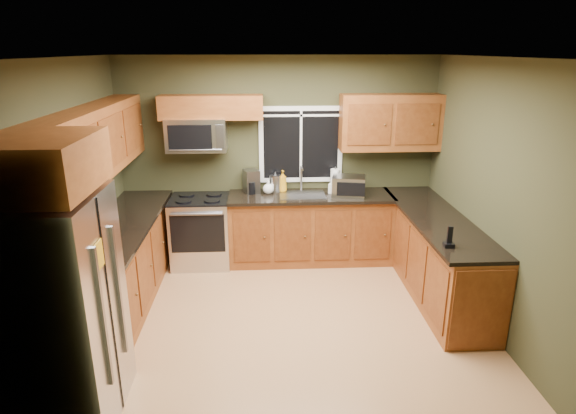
{
  "coord_description": "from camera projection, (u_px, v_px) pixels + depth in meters",
  "views": [
    {
      "loc": [
        -0.22,
        -4.56,
        2.78
      ],
      "look_at": [
        0.05,
        0.35,
        1.15
      ],
      "focal_mm": 30.0,
      "sensor_mm": 36.0,
      "label": 1
    }
  ],
  "objects": [
    {
      "name": "floor",
      "position": [
        285.0,
        318.0,
        5.21
      ],
      "size": [
        4.2,
        4.2,
        0.0
      ],
      "primitive_type": "plane",
      "color": "#AA764A",
      "rests_on": "ground"
    },
    {
      "name": "ceiling",
      "position": [
        285.0,
        57.0,
        4.36
      ],
      "size": [
        4.2,
        4.2,
        0.0
      ],
      "primitive_type": "plane",
      "rotation": [
        3.14,
        0.0,
        0.0
      ],
      "color": "white",
      "rests_on": "back_wall"
    },
    {
      "name": "back_wall",
      "position": [
        279.0,
        159.0,
        6.49
      ],
      "size": [
        4.2,
        0.0,
        4.2
      ],
      "primitive_type": "plane",
      "rotation": [
        1.57,
        0.0,
        0.0
      ],
      "color": "#32331D",
      "rests_on": "ground"
    },
    {
      "name": "front_wall",
      "position": [
        298.0,
        283.0,
        3.08
      ],
      "size": [
        4.2,
        0.0,
        4.2
      ],
      "primitive_type": "plane",
      "rotation": [
        -1.57,
        0.0,
        0.0
      ],
      "color": "#32331D",
      "rests_on": "ground"
    },
    {
      "name": "left_wall",
      "position": [
        70.0,
        203.0,
        4.67
      ],
      "size": [
        0.0,
        3.6,
        3.6
      ],
      "primitive_type": "plane",
      "rotation": [
        1.57,
        0.0,
        1.57
      ],
      "color": "#32331D",
      "rests_on": "ground"
    },
    {
      "name": "right_wall",
      "position": [
        491.0,
        196.0,
        4.89
      ],
      "size": [
        0.0,
        3.6,
        3.6
      ],
      "primitive_type": "plane",
      "rotation": [
        1.57,
        0.0,
        -1.57
      ],
      "color": "#32331D",
      "rests_on": "ground"
    },
    {
      "name": "window",
      "position": [
        301.0,
        145.0,
        6.42
      ],
      "size": [
        1.12,
        0.03,
        1.02
      ],
      "color": "white",
      "rests_on": "back_wall"
    },
    {
      "name": "base_cabinets_left",
      "position": [
        124.0,
        265.0,
        5.42
      ],
      "size": [
        0.6,
        2.65,
        0.9
      ],
      "primitive_type": "cube",
      "color": "brown",
      "rests_on": "ground"
    },
    {
      "name": "countertop_left",
      "position": [
        122.0,
        226.0,
        5.28
      ],
      "size": [
        0.65,
        2.65,
        0.04
      ],
      "primitive_type": "cube",
      "color": "black",
      "rests_on": "base_cabinets_left"
    },
    {
      "name": "base_cabinets_back",
      "position": [
        310.0,
        229.0,
        6.51
      ],
      "size": [
        2.17,
        0.6,
        0.9
      ],
      "primitive_type": "cube",
      "color": "brown",
      "rests_on": "ground"
    },
    {
      "name": "countertop_back",
      "position": [
        311.0,
        196.0,
        6.34
      ],
      "size": [
        2.17,
        0.65,
        0.04
      ],
      "primitive_type": "cube",
      "color": "black",
      "rests_on": "base_cabinets_back"
    },
    {
      "name": "base_cabinets_peninsula",
      "position": [
        435.0,
        256.0,
        5.67
      ],
      "size": [
        0.6,
        2.52,
        0.9
      ],
      "color": "brown",
      "rests_on": "ground"
    },
    {
      "name": "countertop_peninsula",
      "position": [
        437.0,
        218.0,
        5.53
      ],
      "size": [
        0.65,
        2.5,
        0.04
      ],
      "primitive_type": "cube",
      "color": "black",
      "rests_on": "base_cabinets_peninsula"
    },
    {
      "name": "upper_cabinets_left",
      "position": [
        96.0,
        141.0,
        4.97
      ],
      "size": [
        0.33,
        2.65,
        0.72
      ],
      "primitive_type": "cube",
      "color": "brown",
      "rests_on": "left_wall"
    },
    {
      "name": "upper_cabinets_back_left",
      "position": [
        211.0,
        107.0,
        6.06
      ],
      "size": [
        1.3,
        0.33,
        0.3
      ],
      "primitive_type": "cube",
      "color": "brown",
      "rests_on": "back_wall"
    },
    {
      "name": "upper_cabinets_back_right",
      "position": [
        390.0,
        122.0,
        6.25
      ],
      "size": [
        1.3,
        0.33,
        0.72
      ],
      "primitive_type": "cube",
      "color": "brown",
      "rests_on": "back_wall"
    },
    {
      "name": "upper_cabinet_over_fridge",
      "position": [
        37.0,
        164.0,
        3.25
      ],
      "size": [
        0.72,
        0.9,
        0.38
      ],
      "primitive_type": "cube",
      "color": "brown",
      "rests_on": "left_wall"
    },
    {
      "name": "refrigerator",
      "position": [
        62.0,
        312.0,
        3.6
      ],
      "size": [
        0.74,
        0.9,
        1.8
      ],
      "color": "#B7B7BC",
      "rests_on": "ground"
    },
    {
      "name": "range",
      "position": [
        201.0,
        231.0,
        6.4
      ],
      "size": [
        0.76,
        0.69,
        0.94
      ],
      "color": "#B7B7BC",
      "rests_on": "ground"
    },
    {
      "name": "microwave",
      "position": [
        197.0,
        135.0,
        6.13
      ],
      "size": [
        0.76,
        0.41,
        0.42
      ],
      "color": "#B7B7BC",
      "rests_on": "back_wall"
    },
    {
      "name": "sink",
      "position": [
        302.0,
        194.0,
        6.34
      ],
      "size": [
        0.6,
        0.42,
        0.36
      ],
      "color": "slate",
      "rests_on": "countertop_back"
    },
    {
      "name": "toaster_oven",
      "position": [
        349.0,
        186.0,
        6.26
      ],
      "size": [
        0.48,
        0.4,
        0.26
      ],
      "color": "#B7B7BC",
      "rests_on": "countertop_back"
    },
    {
      "name": "coffee_maker",
      "position": [
        251.0,
        182.0,
        6.4
      ],
      "size": [
        0.24,
        0.29,
        0.31
      ],
      "color": "slate",
      "rests_on": "countertop_back"
    },
    {
      "name": "kettle",
      "position": [
        275.0,
        182.0,
        6.43
      ],
      "size": [
        0.17,
        0.17,
        0.28
      ],
      "color": "#B7B7BC",
      "rests_on": "countertop_back"
    },
    {
      "name": "paper_towel_roll",
      "position": [
        335.0,
        180.0,
        6.5
      ],
      "size": [
        0.15,
        0.15,
        0.32
      ],
      "color": "white",
      "rests_on": "countertop_back"
    },
    {
      "name": "soap_bottle_a",
      "position": [
        283.0,
        181.0,
        6.43
      ],
      "size": [
        0.13,
        0.13,
        0.29
      ],
      "primitive_type": "imported",
      "rotation": [
        0.0,
        0.0,
        0.18
      ],
      "color": "orange",
      "rests_on": "countertop_back"
    },
    {
      "name": "soap_bottle_b",
      "position": [
        332.0,
        186.0,
        6.38
      ],
      "size": [
        0.11,
        0.11,
        0.19
      ],
      "primitive_type": "imported",
      "rotation": [
        0.0,
        0.0,
        -0.34
      ],
      "color": "white",
      "rests_on": "countertop_back"
    },
    {
      "name": "soap_bottle_c",
      "position": [
        268.0,
        187.0,
        6.37
      ],
      "size": [
        0.17,
        0.17,
        0.18
      ],
      "primitive_type": "imported",
      "rotation": [
        0.0,
        0.0,
        -0.24
      ],
      "color": "white",
      "rests_on": "countertop_back"
    },
    {
      "name": "cordless_phone",
      "position": [
        449.0,
        241.0,
        4.66
      ],
      "size": [
        0.1,
        0.1,
        0.21
      ],
      "color": "black",
      "rests_on": "countertop_peninsula"
    }
  ]
}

